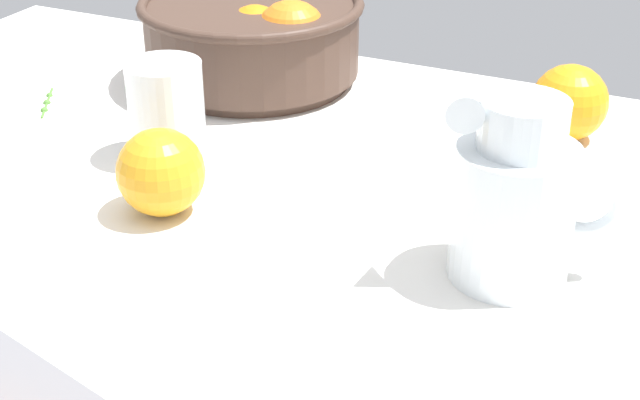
{
  "coord_description": "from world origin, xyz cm",
  "views": [
    {
      "loc": [
        22.21,
        -58.4,
        39.41
      ],
      "look_at": [
        -3.75,
        -2.37,
        5.42
      ],
      "focal_mm": 51.21,
      "sensor_mm": 36.0,
      "label": 1
    }
  ],
  "objects_px": {
    "loose_orange_1": "(161,172)",
    "loose_orange_2": "(569,102)",
    "juice_pitcher": "(514,210)",
    "juice_glass": "(167,115)",
    "fruit_bowl": "(252,37)"
  },
  "relations": [
    {
      "from": "fruit_bowl",
      "to": "juice_glass",
      "type": "height_order",
      "value": "fruit_bowl"
    },
    {
      "from": "loose_orange_1",
      "to": "loose_orange_2",
      "type": "height_order",
      "value": "same"
    },
    {
      "from": "juice_glass",
      "to": "juice_pitcher",
      "type": "bearing_deg",
      "value": -10.72
    },
    {
      "from": "juice_pitcher",
      "to": "loose_orange_2",
      "type": "distance_m",
      "value": 0.27
    },
    {
      "from": "juice_pitcher",
      "to": "loose_orange_1",
      "type": "relative_size",
      "value": 2.01
    },
    {
      "from": "loose_orange_1",
      "to": "loose_orange_2",
      "type": "distance_m",
      "value": 0.42
    },
    {
      "from": "loose_orange_2",
      "to": "fruit_bowl",
      "type": "bearing_deg",
      "value": 179.25
    },
    {
      "from": "juice_glass",
      "to": "loose_orange_2",
      "type": "distance_m",
      "value": 0.4
    },
    {
      "from": "loose_orange_1",
      "to": "loose_orange_2",
      "type": "xyz_separation_m",
      "value": [
        0.29,
        0.3,
        0.0
      ]
    },
    {
      "from": "loose_orange_1",
      "to": "juice_glass",
      "type": "bearing_deg",
      "value": 120.35
    },
    {
      "from": "fruit_bowl",
      "to": "juice_glass",
      "type": "relative_size",
      "value": 2.68
    },
    {
      "from": "loose_orange_2",
      "to": "juice_glass",
      "type": "bearing_deg",
      "value": -149.12
    },
    {
      "from": "fruit_bowl",
      "to": "juice_pitcher",
      "type": "distance_m",
      "value": 0.47
    },
    {
      "from": "juice_pitcher",
      "to": "loose_orange_1",
      "type": "xyz_separation_m",
      "value": [
        -0.3,
        -0.03,
        -0.02
      ]
    },
    {
      "from": "loose_orange_2",
      "to": "loose_orange_1",
      "type": "bearing_deg",
      "value": -133.51
    }
  ]
}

